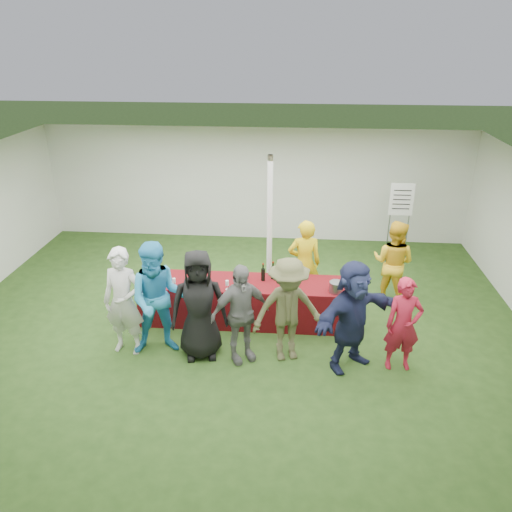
# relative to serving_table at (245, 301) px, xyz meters

# --- Properties ---
(ground) EXTENTS (60.00, 60.00, 0.00)m
(ground) POSITION_rel_serving_table_xyz_m (-0.14, -0.06, -0.38)
(ground) COLOR #284719
(ground) RESTS_ON ground
(tent) EXTENTS (10.00, 10.00, 10.00)m
(tent) POSITION_rel_serving_table_xyz_m (0.36, 1.14, 0.98)
(tent) COLOR white
(tent) RESTS_ON ground
(serving_table) EXTENTS (3.60, 0.80, 0.75)m
(serving_table) POSITION_rel_serving_table_xyz_m (0.00, 0.00, 0.00)
(serving_table) COLOR maroon
(serving_table) RESTS_ON ground
(wine_bottles) EXTENTS (0.54, 0.15, 0.32)m
(wine_bottles) POSITION_rel_serving_table_xyz_m (0.58, 0.14, 0.50)
(wine_bottles) COLOR black
(wine_bottles) RESTS_ON serving_table
(wine_glasses) EXTENTS (1.15, 0.11, 0.16)m
(wine_glasses) POSITION_rel_serving_table_xyz_m (-0.87, -0.27, 0.49)
(wine_glasses) COLOR silver
(wine_glasses) RESTS_ON serving_table
(water_bottle) EXTENTS (0.07, 0.07, 0.23)m
(water_bottle) POSITION_rel_serving_table_xyz_m (0.00, 0.08, 0.48)
(water_bottle) COLOR silver
(water_bottle) RESTS_ON serving_table
(bar_towel) EXTENTS (0.25, 0.18, 0.03)m
(bar_towel) POSITION_rel_serving_table_xyz_m (1.60, 0.05, 0.39)
(bar_towel) COLOR white
(bar_towel) RESTS_ON serving_table
(dump_bucket) EXTENTS (0.23, 0.23, 0.18)m
(dump_bucket) POSITION_rel_serving_table_xyz_m (1.54, -0.22, 0.46)
(dump_bucket) COLOR slate
(dump_bucket) RESTS_ON serving_table
(wine_list_sign) EXTENTS (0.50, 0.03, 1.80)m
(wine_list_sign) POSITION_rel_serving_table_xyz_m (3.06, 2.72, 0.94)
(wine_list_sign) COLOR slate
(wine_list_sign) RESTS_ON ground
(staff_pourer) EXTENTS (0.66, 0.48, 1.66)m
(staff_pourer) POSITION_rel_serving_table_xyz_m (1.02, 0.67, 0.46)
(staff_pourer) COLOR gold
(staff_pourer) RESTS_ON ground
(staff_back) EXTENTS (0.98, 0.91, 1.61)m
(staff_back) POSITION_rel_serving_table_xyz_m (2.65, 0.92, 0.43)
(staff_back) COLOR gold
(staff_back) RESTS_ON ground
(customer_0) EXTENTS (0.69, 0.50, 1.76)m
(customer_0) POSITION_rel_serving_table_xyz_m (-1.76, -1.07, 0.51)
(customer_0) COLOR silver
(customer_0) RESTS_ON ground
(customer_1) EXTENTS (1.03, 0.88, 1.86)m
(customer_1) POSITION_rel_serving_table_xyz_m (-1.22, -1.02, 0.55)
(customer_1) COLOR #288CC3
(customer_1) RESTS_ON ground
(customer_2) EXTENTS (0.96, 0.73, 1.78)m
(customer_2) POSITION_rel_serving_table_xyz_m (-0.58, -1.08, 0.51)
(customer_2) COLOR black
(customer_2) RESTS_ON ground
(customer_3) EXTENTS (1.01, 0.82, 1.61)m
(customer_3) POSITION_rel_serving_table_xyz_m (0.06, -1.14, 0.43)
(customer_3) COLOR slate
(customer_3) RESTS_ON ground
(customer_4) EXTENTS (1.23, 0.91, 1.69)m
(customer_4) POSITION_rel_serving_table_xyz_m (0.77, -1.05, 0.47)
(customer_4) COLOR #4D4D2E
(customer_4) RESTS_ON ground
(customer_5) EXTENTS (1.58, 1.39, 1.73)m
(customer_5) POSITION_rel_serving_table_xyz_m (1.72, -1.17, 0.49)
(customer_5) COLOR #1E2447
(customer_5) RESTS_ON ground
(customer_6) EXTENTS (0.57, 0.40, 1.48)m
(customer_6) POSITION_rel_serving_table_xyz_m (2.47, -1.15, 0.37)
(customer_6) COLOR #AA182F
(customer_6) RESTS_ON ground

